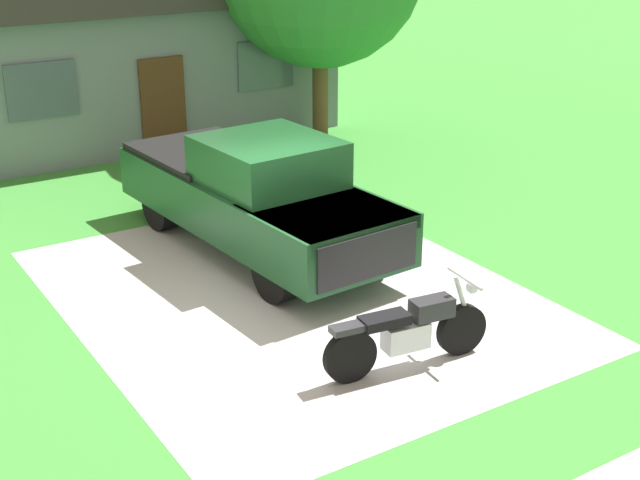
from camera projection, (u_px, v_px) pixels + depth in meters
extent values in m
plane|color=#3D8D36|center=(292.00, 295.00, 12.55)|extent=(80.00, 80.00, 0.00)
cube|color=#B5B5B5|center=(292.00, 295.00, 12.55)|extent=(5.97, 7.46, 0.01)
cylinder|color=black|center=(461.00, 329.00, 10.88)|extent=(0.67, 0.20, 0.66)
cylinder|color=black|center=(350.00, 356.00, 10.26)|extent=(0.67, 0.20, 0.66)
cube|color=silver|center=(406.00, 336.00, 10.52)|extent=(0.59, 0.32, 0.32)
cube|color=#28282D|center=(432.00, 308.00, 10.55)|extent=(0.55, 0.32, 0.24)
cube|color=black|center=(385.00, 320.00, 10.30)|extent=(0.63, 0.35, 0.12)
cube|color=#28282D|center=(350.00, 328.00, 10.12)|extent=(0.50, 0.26, 0.08)
cylinder|color=silver|center=(463.00, 302.00, 10.74)|extent=(0.34, 0.10, 0.77)
cylinder|color=silver|center=(465.00, 279.00, 10.62)|extent=(0.12, 0.70, 0.04)
sphere|color=silver|center=(472.00, 287.00, 10.72)|extent=(0.16, 0.16, 0.16)
cylinder|color=black|center=(367.00, 246.00, 13.16)|extent=(0.36, 0.86, 0.84)
cylinder|color=black|center=(276.00, 273.00, 12.25)|extent=(0.36, 0.86, 0.84)
cylinder|color=black|center=(243.00, 187.00, 15.77)|extent=(0.36, 0.86, 0.84)
cylinder|color=black|center=(160.00, 205.00, 14.86)|extent=(0.36, 0.86, 0.84)
cube|color=#194723|center=(255.00, 201.00, 13.90)|extent=(2.40, 5.73, 0.80)
cube|color=#194723|center=(325.00, 216.00, 12.41)|extent=(2.03, 2.03, 0.20)
cube|color=#194723|center=(268.00, 162.00, 13.33)|extent=(1.93, 2.02, 0.70)
cube|color=#3F4C56|center=(298.00, 181.00, 12.77)|extent=(1.71, 0.28, 0.60)
cube|color=black|center=(206.00, 163.00, 14.97)|extent=(2.07, 2.53, 0.50)
cube|color=black|center=(367.00, 256.00, 11.83)|extent=(1.70, 0.22, 0.64)
cylinder|color=brown|center=(320.00, 88.00, 19.96)|extent=(0.36, 0.36, 2.35)
cube|color=slate|center=(119.00, 67.00, 20.63)|extent=(9.00, 5.00, 3.00)
cube|color=#4C2D19|center=(163.00, 107.00, 18.81)|extent=(1.00, 0.08, 2.10)
cube|color=#4C5966|center=(42.00, 90.00, 17.32)|extent=(1.40, 0.06, 1.10)
cube|color=#4C5966|center=(266.00, 65.00, 19.83)|extent=(1.40, 0.06, 1.10)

